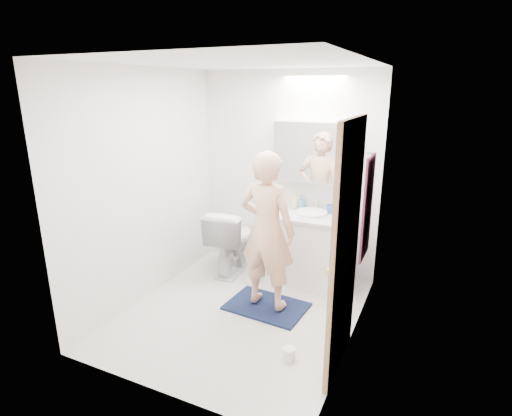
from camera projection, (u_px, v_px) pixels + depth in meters
The scene contains 23 objects.
floor at pixel (241, 313), 4.10m from camera, with size 2.50×2.50×0.00m, color silver.
ceiling at pixel (238, 62), 3.42m from camera, with size 2.50×2.50×0.00m, color white.
wall_back at pixel (287, 174), 4.85m from camera, with size 2.50×2.50×0.00m, color white.
wall_front at pixel (154, 244), 2.68m from camera, with size 2.50×2.50×0.00m, color white.
wall_left at pixel (146, 187), 4.21m from camera, with size 2.50×2.50×0.00m, color white.
wall_right at pixel (359, 214), 3.32m from camera, with size 2.50×2.50×0.00m, color white.
vanity_cabinet at pixel (309, 250), 4.67m from camera, with size 0.90×0.55×0.78m, color white.
countertop at pixel (310, 216), 4.55m from camera, with size 0.95×0.58×0.04m, color silver.
sink_basin at pixel (311, 213), 4.57m from camera, with size 0.36×0.36×0.03m, color white.
faucet at pixel (316, 203), 4.72m from camera, with size 0.02×0.02×0.16m, color silver.
medicine_cabinet at pixel (310, 151), 4.57m from camera, with size 0.88×0.14×0.70m, color white.
mirror_panel at pixel (308, 152), 4.51m from camera, with size 0.84×0.01×0.66m, color silver.
toilet at pixel (232, 240), 4.95m from camera, with size 0.45×0.79×0.81m, color white.
bath_rug at pixel (266, 306), 4.20m from camera, with size 0.80×0.55×0.02m, color #121838.
person at pixel (267, 231), 3.96m from camera, with size 0.58×0.38×1.59m, color #E1A987.
door at pixel (345, 251), 3.08m from camera, with size 0.04×0.80×2.00m, color #AA8455.
door_knob at pixel (329, 272), 2.85m from camera, with size 0.06×0.06×0.06m, color gold.
towel at pixel (367, 208), 3.83m from camera, with size 0.02×0.42×1.00m, color #101B33.
towel_hook at pixel (370, 153), 3.69m from camera, with size 0.02×0.02×0.07m, color silver.
soap_bottle_a at pixel (295, 200), 4.75m from camera, with size 0.08×0.08×0.21m, color #CDC585.
soap_bottle_b at pixel (301, 202), 4.75m from camera, with size 0.07×0.08×0.16m, color #507FAD.
toothbrush_cup at pixel (330, 209), 4.60m from camera, with size 0.10×0.10×0.09m, color #425EC6.
toilet_paper_roll at pixel (289, 354), 3.39m from camera, with size 0.11×0.11×0.10m, color white.
Camera 1 is at (1.67, -3.22, 2.20)m, focal length 28.34 mm.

